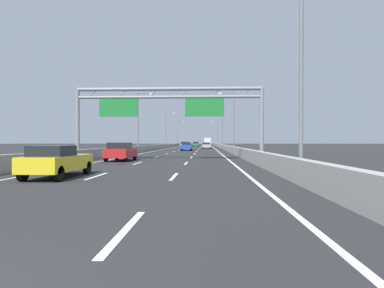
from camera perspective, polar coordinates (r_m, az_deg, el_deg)
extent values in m
plane|color=#262628|center=(102.37, 0.64, -0.44)|extent=(260.00, 260.00, 0.00)
cube|color=white|center=(15.73, -16.42, -5.46)|extent=(0.16, 3.00, 0.01)
cube|color=white|center=(24.39, -9.55, -3.34)|extent=(0.16, 3.00, 0.01)
cube|color=white|center=(33.23, -6.31, -2.33)|extent=(0.16, 3.00, 0.01)
cube|color=white|center=(42.14, -4.44, -1.73)|extent=(0.16, 3.00, 0.01)
cube|color=white|center=(51.08, -3.23, -1.35)|extent=(0.16, 3.00, 0.01)
cube|color=white|center=(60.04, -2.38, -1.08)|extent=(0.16, 3.00, 0.01)
cube|color=white|center=(69.01, -1.74, -0.88)|extent=(0.16, 3.00, 0.01)
cube|color=white|center=(77.99, -1.26, -0.72)|extent=(0.16, 3.00, 0.01)
cube|color=white|center=(86.97, -0.87, -0.60)|extent=(0.16, 3.00, 0.01)
cube|color=white|center=(95.95, -0.56, -0.50)|extent=(0.16, 3.00, 0.01)
cube|color=white|center=(104.94, -0.30, -0.42)|extent=(0.16, 3.00, 0.01)
cube|color=white|center=(113.93, -0.08, -0.35)|extent=(0.16, 3.00, 0.01)
cube|color=white|center=(122.92, 0.11, -0.29)|extent=(0.16, 3.00, 0.01)
cube|color=white|center=(131.91, 0.27, -0.23)|extent=(0.16, 3.00, 0.01)
cube|color=white|center=(140.91, 0.41, -0.19)|extent=(0.16, 3.00, 0.01)
cube|color=white|center=(149.90, 0.53, -0.15)|extent=(0.16, 3.00, 0.01)
cube|color=white|center=(158.90, 0.64, -0.11)|extent=(0.16, 3.00, 0.01)
cube|color=white|center=(6.20, -11.70, -14.67)|extent=(0.16, 3.00, 0.01)
cube|color=white|center=(14.97, -3.19, -5.74)|extent=(0.16, 3.00, 0.01)
cube|color=white|center=(23.91, -1.06, -3.41)|extent=(0.16, 3.00, 0.01)
cube|color=white|center=(32.88, -0.09, -2.35)|extent=(0.16, 3.00, 0.01)
cube|color=white|center=(41.86, 0.46, -1.75)|extent=(0.16, 3.00, 0.01)
cube|color=white|center=(50.85, 0.81, -1.36)|extent=(0.16, 3.00, 0.01)
cube|color=white|center=(59.85, 1.06, -1.08)|extent=(0.16, 3.00, 0.01)
cube|color=white|center=(68.84, 1.25, -0.88)|extent=(0.16, 3.00, 0.01)
cube|color=white|center=(77.84, 1.39, -0.72)|extent=(0.16, 3.00, 0.01)
cube|color=white|center=(86.83, 1.50, -0.60)|extent=(0.16, 3.00, 0.01)
cube|color=white|center=(95.83, 1.59, -0.50)|extent=(0.16, 3.00, 0.01)
cube|color=white|center=(104.83, 1.67, -0.42)|extent=(0.16, 3.00, 0.01)
cube|color=white|center=(113.83, 1.73, -0.35)|extent=(0.16, 3.00, 0.01)
cube|color=white|center=(122.83, 1.78, -0.29)|extent=(0.16, 3.00, 0.01)
cube|color=white|center=(131.82, 1.83, -0.24)|extent=(0.16, 3.00, 0.01)
cube|color=white|center=(140.82, 1.87, -0.19)|extent=(0.16, 3.00, 0.01)
cube|color=white|center=(149.82, 1.91, -0.15)|extent=(0.16, 3.00, 0.01)
cube|color=white|center=(158.82, 1.94, -0.12)|extent=(0.16, 3.00, 0.01)
cube|color=white|center=(90.72, -2.92, -0.55)|extent=(0.16, 176.00, 0.01)
cube|color=white|center=(90.34, 3.73, -0.56)|extent=(0.16, 176.00, 0.01)
cube|color=#9E9E99|center=(112.77, -2.70, -0.12)|extent=(0.45, 220.00, 0.95)
cube|color=#9E9E99|center=(112.37, 4.32, -0.12)|extent=(0.45, 220.00, 0.95)
cylinder|color=gray|center=(30.37, -19.51, 3.23)|extent=(0.36, 0.36, 6.20)
cylinder|color=gray|center=(28.58, 12.18, 3.42)|extent=(0.36, 0.36, 6.20)
cylinder|color=gray|center=(28.69, -4.16, 9.64)|extent=(16.16, 0.32, 0.32)
cylinder|color=gray|center=(28.58, -4.16, 8.26)|extent=(16.16, 0.26, 0.26)
cylinder|color=gray|center=(30.16, -17.13, 8.50)|extent=(0.74, 0.10, 0.74)
cylinder|color=gray|center=(29.37, -12.11, 8.73)|extent=(0.74, 0.10, 0.74)
cylinder|color=gray|center=(28.82, -6.86, 8.90)|extent=(0.74, 0.10, 0.74)
cylinder|color=gray|center=(28.51, -1.44, 8.99)|extent=(0.74, 0.10, 0.74)
cylinder|color=gray|center=(28.46, 4.05, 9.01)|extent=(0.74, 0.10, 0.74)
cylinder|color=gray|center=(28.66, 9.51, 8.94)|extent=(0.74, 0.10, 0.74)
cube|color=#19752D|center=(29.31, -12.81, 6.28)|extent=(3.40, 0.12, 1.60)
cube|color=#19752D|center=(28.29, 2.22, 6.51)|extent=(3.40, 0.12, 1.60)
cylinder|color=slate|center=(16.21, 18.68, 11.56)|extent=(0.20, 0.20, 9.50)
cylinder|color=slate|center=(52.94, -9.51, 3.85)|extent=(0.20, 0.20, 9.50)
cylinder|color=slate|center=(53.20, -8.35, 8.81)|extent=(2.20, 0.12, 0.12)
cube|color=#F2EAC6|center=(52.99, -7.17, 8.74)|extent=(0.56, 0.28, 0.20)
cylinder|color=slate|center=(51.98, 7.37, 3.91)|extent=(0.20, 0.20, 9.50)
cylinder|color=slate|center=(52.38, 6.16, 8.95)|extent=(2.20, 0.12, 0.12)
cube|color=#F2EAC6|center=(52.31, 4.95, 8.85)|extent=(0.56, 0.28, 0.20)
cylinder|color=slate|center=(88.86, -4.63, 2.48)|extent=(0.20, 0.20, 9.50)
cylinder|color=slate|center=(89.01, -3.92, 5.45)|extent=(2.20, 0.12, 0.12)
cube|color=#F2EAC6|center=(88.89, -3.22, 5.39)|extent=(0.56, 0.28, 0.20)
cylinder|color=slate|center=(88.29, 5.35, 2.50)|extent=(0.20, 0.20, 9.50)
cylinder|color=slate|center=(88.53, 4.64, 5.47)|extent=(2.20, 0.12, 0.12)
cube|color=#F2EAC6|center=(88.48, 3.92, 5.41)|extent=(0.56, 0.28, 0.20)
cylinder|color=slate|center=(125.08, -2.56, 1.90)|extent=(0.20, 0.20, 9.50)
cylinder|color=slate|center=(125.18, -2.06, 4.01)|extent=(2.20, 0.12, 0.12)
cube|color=#F2EAC6|center=(125.10, -1.56, 3.96)|extent=(0.56, 0.28, 0.20)
cylinder|color=slate|center=(124.67, 4.51, 1.90)|extent=(0.20, 0.20, 9.50)
cylinder|color=slate|center=(124.84, 4.00, 4.02)|extent=(2.20, 0.12, 0.12)
cube|color=#F2EAC6|center=(124.81, 3.50, 3.97)|extent=(0.56, 0.28, 0.20)
cube|color=orange|center=(114.02, -1.09, -0.03)|extent=(1.72, 4.28, 0.64)
cube|color=black|center=(113.85, -1.10, 0.27)|extent=(1.51, 1.90, 0.54)
cylinder|color=black|center=(115.66, -1.41, -0.18)|extent=(0.22, 0.64, 0.64)
cylinder|color=black|center=(115.57, -0.67, -0.18)|extent=(0.22, 0.64, 0.64)
cylinder|color=black|center=(112.49, -1.52, -0.20)|extent=(0.22, 0.64, 0.64)
cylinder|color=black|center=(112.39, -0.76, -0.20)|extent=(0.22, 0.64, 0.64)
cube|color=red|center=(27.62, -12.37, -1.51)|extent=(1.83, 4.20, 0.72)
cube|color=black|center=(27.19, -12.60, -0.27)|extent=(1.61, 1.98, 0.49)
cylinder|color=black|center=(29.34, -13.11, -2.09)|extent=(0.22, 0.64, 0.64)
cylinder|color=black|center=(28.95, -10.04, -2.12)|extent=(0.22, 0.64, 0.64)
cylinder|color=black|center=(26.37, -14.92, -2.38)|extent=(0.22, 0.64, 0.64)
cylinder|color=black|center=(25.94, -11.52, -2.42)|extent=(0.22, 0.64, 0.64)
cube|color=#2347AD|center=(56.95, -0.96, -0.48)|extent=(1.82, 4.69, 0.72)
cube|color=black|center=(56.38, -0.99, 0.09)|extent=(1.60, 2.23, 0.43)
cylinder|color=black|center=(58.80, -1.63, -0.80)|extent=(0.22, 0.64, 0.64)
cylinder|color=black|center=(58.70, -0.07, -0.80)|extent=(0.22, 0.64, 0.64)
cylinder|color=black|center=(55.22, -1.89, -0.89)|extent=(0.22, 0.64, 0.64)
cylinder|color=black|center=(55.12, -0.24, -0.89)|extent=(0.22, 0.64, 0.64)
cube|color=silver|center=(97.86, -1.51, -0.11)|extent=(1.72, 4.59, 0.65)
cube|color=black|center=(97.94, -1.50, 0.23)|extent=(1.52, 2.03, 0.51)
cylinder|color=black|center=(99.66, -1.87, -0.28)|extent=(0.22, 0.64, 0.64)
cylinder|color=black|center=(99.56, -1.01, -0.28)|extent=(0.22, 0.64, 0.64)
cylinder|color=black|center=(96.18, -2.03, -0.31)|extent=(0.22, 0.64, 0.64)
cylinder|color=black|center=(96.08, -1.13, -0.31)|extent=(0.22, 0.64, 0.64)
cube|color=#1E7A38|center=(102.94, 0.67, -0.07)|extent=(1.90, 4.46, 0.66)
cube|color=black|center=(102.47, 0.66, 0.25)|extent=(1.67, 2.05, 0.49)
cylinder|color=black|center=(104.66, 0.24, -0.25)|extent=(0.22, 0.64, 0.64)
cylinder|color=black|center=(104.61, 1.16, -0.25)|extent=(0.22, 0.64, 0.64)
cylinder|color=black|center=(101.30, 0.16, -0.27)|extent=(0.22, 0.64, 0.64)
cylinder|color=black|center=(101.24, 1.11, -0.27)|extent=(0.22, 0.64, 0.64)
cube|color=yellow|center=(15.90, -22.51, -3.07)|extent=(1.71, 4.23, 0.66)
cube|color=black|center=(15.35, -23.43, -1.11)|extent=(1.51, 1.74, 0.45)
cylinder|color=black|center=(17.65, -22.55, -3.81)|extent=(0.22, 0.64, 0.64)
cylinder|color=black|center=(17.08, -18.00, -3.94)|extent=(0.22, 0.64, 0.64)
cylinder|color=black|center=(14.88, -27.68, -4.61)|extent=(0.22, 0.64, 0.64)
cylinder|color=black|center=(14.20, -22.45, -4.84)|extent=(0.22, 0.64, 0.64)
cube|color=#A8ADB2|center=(71.34, 2.58, -0.33)|extent=(1.82, 4.70, 0.62)
cube|color=black|center=(71.77, 2.58, 0.10)|extent=(1.60, 2.10, 0.45)
cylinder|color=black|center=(73.14, 1.96, -0.55)|extent=(0.22, 0.64, 0.64)
cylinder|color=black|center=(73.14, 3.21, -0.55)|extent=(0.22, 0.64, 0.64)
cylinder|color=black|center=(69.55, 1.93, -0.61)|extent=(0.22, 0.64, 0.64)
cylinder|color=black|center=(69.55, 3.25, -0.61)|extent=(0.22, 0.64, 0.64)
cube|color=#B21E19|center=(123.00, 2.72, 0.44)|extent=(2.37, 2.50, 2.16)
cube|color=silver|center=(118.43, 2.73, 0.50)|extent=(2.37, 6.24, 2.40)
cylinder|color=black|center=(123.36, 2.24, -0.06)|extent=(0.28, 0.96, 0.96)
cylinder|color=black|center=(123.37, 3.21, -0.06)|extent=(0.28, 0.96, 0.96)
cylinder|color=black|center=(116.71, 2.22, -0.09)|extent=(0.28, 0.96, 0.96)
cylinder|color=black|center=(116.72, 3.25, -0.09)|extent=(0.28, 0.96, 0.96)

